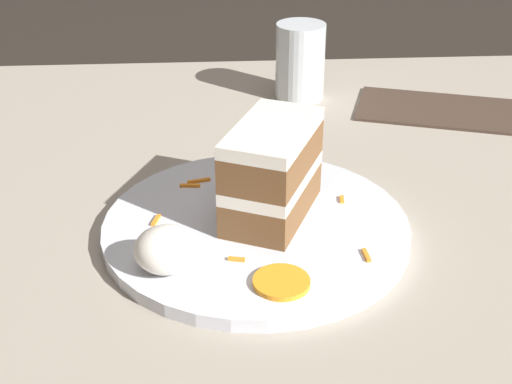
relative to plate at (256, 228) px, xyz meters
The scene contains 9 objects.
ground_plane 0.06m from the plate, 29.06° to the left, with size 6.00×6.00×0.00m, color black.
dining_table 0.06m from the plate, 29.06° to the left, with size 0.91×1.00×0.03m, color gray.
plate is the anchor object (origin of this frame).
cake_slice 0.06m from the plate, 41.92° to the left, with size 0.11×0.14×0.10m.
cream_dollop 0.12m from the plate, 137.86° to the right, with size 0.06×0.05×0.04m, color white.
orange_garnish 0.11m from the plate, 81.54° to the right, with size 0.05×0.05×0.00m, color orange.
carrot_shreds_scatter 0.03m from the plate, 122.69° to the left, with size 0.20×0.19×0.00m.
drinking_glass 0.37m from the plate, 76.77° to the left, with size 0.07×0.07×0.11m.
menu_card 0.40m from the plate, 46.49° to the left, with size 0.12×0.23×0.00m, color #423328.
Camera 1 is at (-0.08, -0.62, 0.41)m, focal length 50.00 mm.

